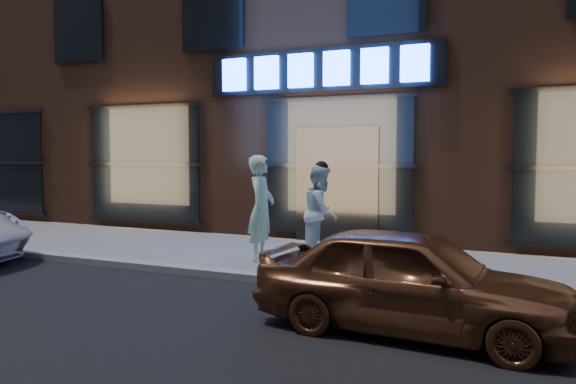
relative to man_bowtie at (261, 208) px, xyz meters
The scene contains 6 objects.
ground 1.81m from the man_bowtie, 70.61° to the right, with size 90.00×90.00×0.00m, color slate.
curb 1.78m from the man_bowtie, 70.61° to the right, with size 60.00×0.25×0.12m, color gray.
storefront_building 7.78m from the man_bowtie, 85.45° to the left, with size 30.20×8.28×10.30m.
man_bowtie is the anchor object (origin of this frame).
man_cap 1.06m from the man_bowtie, 32.51° to the left, with size 0.81×0.63×1.66m, color white.
gold_sedan 4.32m from the man_bowtie, 41.97° to the right, with size 1.31×3.26×1.11m, color brown.
Camera 1 is at (3.86, -7.14, 1.87)m, focal length 35.00 mm.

